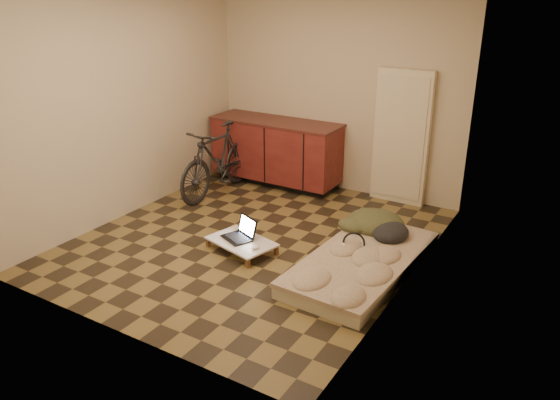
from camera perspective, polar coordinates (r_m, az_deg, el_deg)
The scene contains 10 objects.
room_shell at distance 5.64m, azimuth -2.97°, elevation 7.77°, with size 3.50×4.00×2.60m.
cabinets at distance 7.64m, azimuth -0.40°, elevation 5.10°, with size 1.84×0.62×0.91m.
appliance_panel at distance 7.05m, azimuth 12.57°, elevation 6.37°, with size 0.70×0.10×1.70m, color beige.
bicycle at distance 7.28m, azimuth -6.54°, elevation 4.53°, with size 0.47×1.61×1.04m, color black.
futon at distance 5.49m, azimuth 8.55°, elevation -6.53°, with size 1.00×1.93×0.16m.
clothing_pile at distance 5.99m, azimuth 10.31°, elevation -1.86°, with size 0.68×0.57×0.27m, color #3D4125, non-canonical shape.
headphones at distance 5.53m, azimuth 7.73°, elevation -4.40°, with size 0.25×0.23×0.17m, color black, non-canonical shape.
lap_desk at distance 5.82m, azimuth -4.04°, elevation -4.39°, with size 0.80×0.62×0.12m.
laptop at distance 5.86m, azimuth -4.13°, elevation -3.52°, with size 0.40×0.39×0.22m.
mouse at distance 5.62m, azimuth -2.57°, elevation -5.00°, with size 0.05×0.09×0.03m, color white.
Camera 1 is at (3.07, -4.53, 2.67)m, focal length 35.00 mm.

